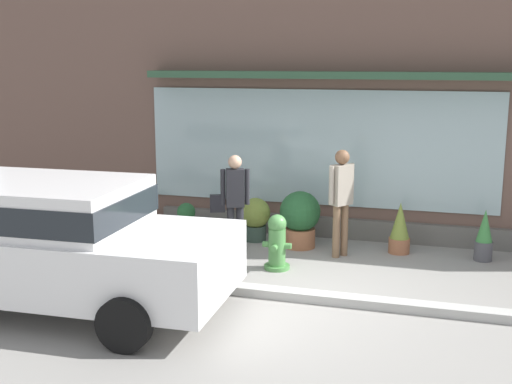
% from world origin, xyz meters
% --- Properties ---
extents(ground_plane, '(60.00, 60.00, 0.00)m').
position_xyz_m(ground_plane, '(0.00, 0.00, 0.00)').
color(ground_plane, gray).
extents(curb_strip, '(14.00, 0.24, 0.12)m').
position_xyz_m(curb_strip, '(0.00, -0.20, 0.06)').
color(curb_strip, '#B2B2AD').
rests_on(curb_strip, ground_plane).
extents(storefront, '(14.00, 0.81, 4.53)m').
position_xyz_m(storefront, '(-0.01, 3.19, 2.22)').
color(storefront, brown).
rests_on(storefront, ground_plane).
extents(fire_hydrant, '(0.44, 0.41, 0.84)m').
position_xyz_m(fire_hydrant, '(-0.56, 0.97, 0.42)').
color(fire_hydrant, '#4C8C47').
rests_on(fire_hydrant, ground_plane).
extents(pedestrian_with_handbag, '(0.62, 0.32, 1.63)m').
position_xyz_m(pedestrian_with_handbag, '(-1.41, 1.47, 0.94)').
color(pedestrian_with_handbag, '#232328').
rests_on(pedestrian_with_handbag, ground_plane).
extents(pedestrian_passerby, '(0.36, 0.43, 1.73)m').
position_xyz_m(pedestrian_passerby, '(0.25, 1.87, 1.03)').
color(pedestrian_passerby, brown).
rests_on(pedestrian_passerby, ground_plane).
extents(parked_car_white, '(4.49, 2.19, 1.63)m').
position_xyz_m(parked_car_white, '(-2.92, -1.34, 0.92)').
color(parked_car_white, white).
rests_on(parked_car_white, ground_plane).
extents(potted_plant_corner_tall, '(0.53, 0.53, 0.76)m').
position_xyz_m(potted_plant_corner_tall, '(-1.32, 2.38, 0.42)').
color(potted_plant_corner_tall, '#33473D').
rests_on(potted_plant_corner_tall, ground_plane).
extents(potted_plant_near_hydrant, '(0.28, 0.28, 0.82)m').
position_xyz_m(potted_plant_near_hydrant, '(2.45, 2.29, 0.39)').
color(potted_plant_near_hydrant, '#4C4C51').
rests_on(potted_plant_near_hydrant, ground_plane).
extents(potted_plant_by_entrance, '(0.38, 0.38, 0.54)m').
position_xyz_m(potted_plant_by_entrance, '(-3.65, 2.31, 0.29)').
color(potted_plant_by_entrance, '#B7B2A3').
rests_on(potted_plant_by_entrance, ground_plane).
extents(potted_plant_window_center, '(0.35, 0.35, 0.85)m').
position_xyz_m(potted_plant_window_center, '(1.15, 2.33, 0.40)').
color(potted_plant_window_center, '#9E6042').
rests_on(potted_plant_window_center, ground_plane).
extents(potted_plant_window_right, '(0.32, 0.32, 0.63)m').
position_xyz_m(potted_plant_window_right, '(-2.54, 2.20, 0.36)').
color(potted_plant_window_right, '#B7B2A3').
rests_on(potted_plant_window_right, ground_plane).
extents(potted_plant_low_front, '(0.68, 0.68, 0.96)m').
position_xyz_m(potted_plant_low_front, '(-0.49, 2.20, 0.52)').
color(potted_plant_low_front, '#9E6042').
rests_on(potted_plant_low_front, ground_plane).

